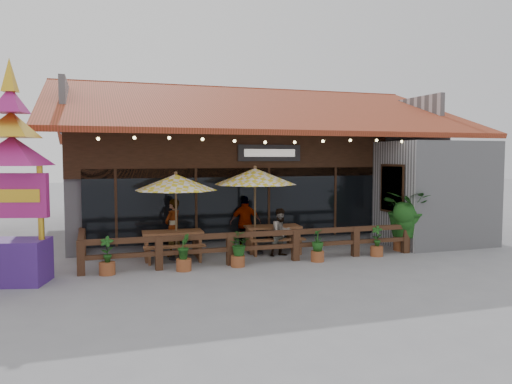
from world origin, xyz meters
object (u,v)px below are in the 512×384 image
object	(u,v)px
umbrella_left	(176,183)
picnic_table_left	(173,240)
picnic_table_right	(273,234)
thai_sign_tower	(12,157)
umbrella_right	(255,177)
tropical_plant	(404,209)

from	to	relation	value
umbrella_left	picnic_table_left	distance (m)	1.73
picnic_table_right	thai_sign_tower	bearing A→B (deg)	-165.57
umbrella_left	thai_sign_tower	xyz separation A→B (m)	(-4.15, -1.68, 0.77)
umbrella_right	picnic_table_left	world-z (taller)	umbrella_right
thai_sign_tower	umbrella_right	bearing A→B (deg)	15.14
umbrella_left	picnic_table_left	size ratio (longest dim) A/B	1.70
umbrella_right	thai_sign_tower	distance (m)	6.94
umbrella_left	umbrella_right	world-z (taller)	umbrella_right
umbrella_right	picnic_table_left	bearing A→B (deg)	-177.32
umbrella_right	picnic_table_right	xyz separation A→B (m)	(0.63, 0.07, -1.87)
umbrella_right	picnic_table_right	distance (m)	1.97
picnic_table_right	tropical_plant	world-z (taller)	tropical_plant
umbrella_right	tropical_plant	world-z (taller)	umbrella_right
umbrella_left	tropical_plant	xyz separation A→B (m)	(7.30, -0.93, -0.95)
umbrella_right	thai_sign_tower	size ratio (longest dim) A/B	0.58
umbrella_right	picnic_table_left	xyz separation A→B (m)	(-2.63, -0.12, -1.87)
picnic_table_left	picnic_table_right	xyz separation A→B (m)	(3.26, 0.20, -0.00)
picnic_table_left	tropical_plant	distance (m)	7.51
umbrella_left	picnic_table_right	bearing A→B (deg)	3.58
umbrella_left	picnic_table_left	xyz separation A→B (m)	(-0.11, 0.00, -1.73)
picnic_table_right	thai_sign_tower	distance (m)	7.94
picnic_table_right	picnic_table_left	bearing A→B (deg)	-176.55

